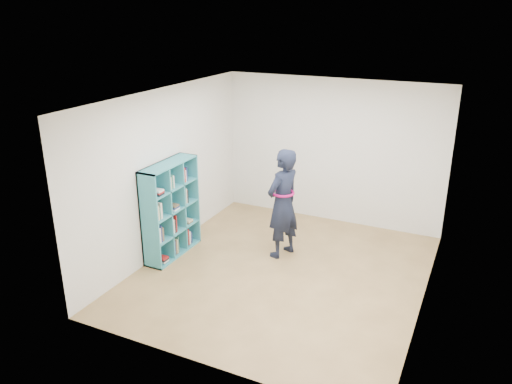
% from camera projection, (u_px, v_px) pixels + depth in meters
% --- Properties ---
extents(floor, '(4.50, 4.50, 0.00)m').
position_uv_depth(floor, '(282.00, 273.00, 7.43)').
color(floor, olive).
rests_on(floor, ground).
extents(ceiling, '(4.50, 4.50, 0.00)m').
position_uv_depth(ceiling, '(286.00, 98.00, 6.53)').
color(ceiling, white).
rests_on(ceiling, wall_back).
extents(wall_left, '(0.02, 4.50, 2.60)m').
position_uv_depth(wall_left, '(165.00, 172.00, 7.78)').
color(wall_left, silver).
rests_on(wall_left, floor).
extents(wall_right, '(0.02, 4.50, 2.60)m').
position_uv_depth(wall_right, '(433.00, 215.00, 6.18)').
color(wall_right, silver).
rests_on(wall_right, floor).
extents(wall_back, '(4.00, 0.02, 2.60)m').
position_uv_depth(wall_back, '(332.00, 152.00, 8.89)').
color(wall_back, silver).
rests_on(wall_back, floor).
extents(wall_front, '(4.00, 0.02, 2.60)m').
position_uv_depth(wall_front, '(200.00, 260.00, 5.07)').
color(wall_front, silver).
rests_on(wall_front, floor).
extents(bookshelf, '(0.33, 1.14, 1.51)m').
position_uv_depth(bookshelf, '(169.00, 210.00, 7.77)').
color(bookshelf, teal).
rests_on(bookshelf, floor).
extents(person, '(0.60, 0.74, 1.74)m').
position_uv_depth(person, '(283.00, 203.00, 7.69)').
color(person, black).
rests_on(person, floor).
extents(smartphone, '(0.04, 0.10, 0.13)m').
position_uv_depth(smartphone, '(279.00, 193.00, 7.80)').
color(smartphone, silver).
rests_on(smartphone, person).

